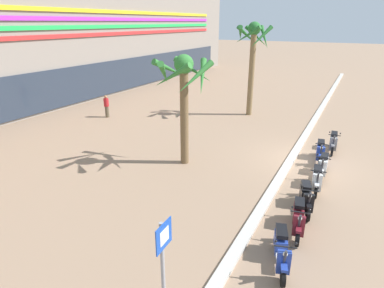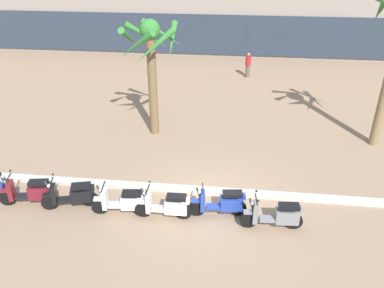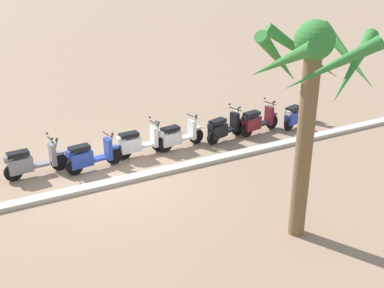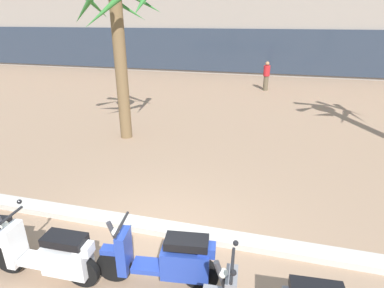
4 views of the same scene
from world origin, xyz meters
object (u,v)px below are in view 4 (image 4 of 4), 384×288
(palm_tree_far_corner, at_px, (117,17))
(pedestrian_window_shopping, at_px, (266,75))
(scooter_blue_far_back, at_px, (166,260))
(scooter_white_tail_end, at_px, (51,255))

(palm_tree_far_corner, bearing_deg, pedestrian_window_shopping, 63.72)
(scooter_blue_far_back, distance_m, palm_tree_far_corner, 7.22)
(scooter_blue_far_back, bearing_deg, scooter_white_tail_end, -168.93)
(scooter_white_tail_end, xyz_separation_m, pedestrian_window_shopping, (2.54, 14.34, 0.34))
(scooter_white_tail_end, xyz_separation_m, scooter_blue_far_back, (1.67, 0.33, 0.01))
(palm_tree_far_corner, height_order, pedestrian_window_shopping, palm_tree_far_corner)
(scooter_white_tail_end, distance_m, scooter_blue_far_back, 1.70)
(pedestrian_window_shopping, bearing_deg, scooter_white_tail_end, -100.05)
(scooter_white_tail_end, distance_m, pedestrian_window_shopping, 14.57)
(scooter_blue_far_back, height_order, pedestrian_window_shopping, pedestrian_window_shopping)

